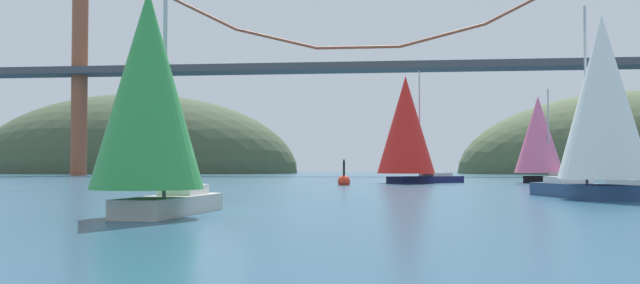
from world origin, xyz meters
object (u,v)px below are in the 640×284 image
(sailboat_white_mainsail, at_px, (600,105))
(sailboat_pink_spinnaker, at_px, (539,137))
(channel_buoy, at_px, (344,181))
(sailboat_green_sail, at_px, (150,98))
(sailboat_red_spinnaker, at_px, (407,127))

(sailboat_white_mainsail, xyz_separation_m, sailboat_pink_spinnaker, (3.83, 35.43, -0.16))
(sailboat_white_mainsail, height_order, channel_buoy, sailboat_white_mainsail)
(sailboat_pink_spinnaker, height_order, sailboat_green_sail, sailboat_pink_spinnaker)
(sailboat_red_spinnaker, relative_size, sailboat_green_sail, 1.29)
(sailboat_red_spinnaker, height_order, sailboat_green_sail, sailboat_red_spinnaker)
(sailboat_pink_spinnaker, distance_m, channel_buoy, 21.54)
(sailboat_red_spinnaker, xyz_separation_m, channel_buoy, (-5.55, -7.27, -5.06))
(sailboat_red_spinnaker, distance_m, sailboat_green_sail, 48.04)
(sailboat_pink_spinnaker, bearing_deg, sailboat_green_sail, -113.42)
(sailboat_pink_spinnaker, bearing_deg, sailboat_red_spinnaker, -167.67)
(sailboat_pink_spinnaker, relative_size, channel_buoy, 3.49)
(sailboat_red_spinnaker, relative_size, channel_buoy, 4.18)
(sailboat_white_mainsail, bearing_deg, sailboat_green_sail, -140.67)
(channel_buoy, bearing_deg, sailboat_green_sail, -94.48)
(sailboat_pink_spinnaker, bearing_deg, sailboat_white_mainsail, -96.17)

